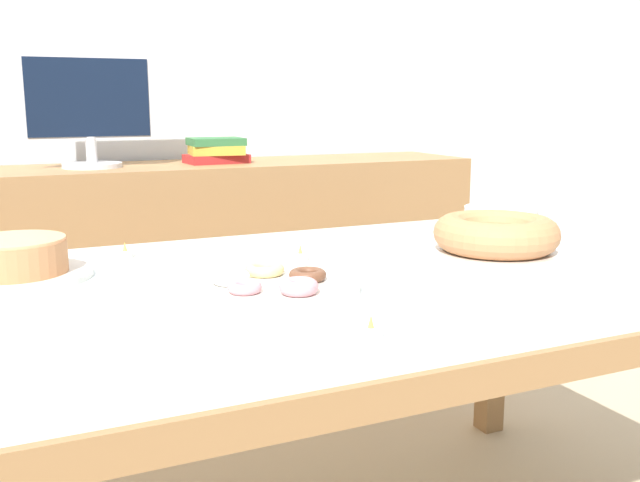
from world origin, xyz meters
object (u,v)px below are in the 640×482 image
object	(u,v)px
book_stack	(216,151)
tealight_near_front	(371,331)
tealight_right_edge	(125,253)
computer_monitor	(89,112)
cake_golden_bundt	(496,236)
cake_chocolate_round	(16,261)
pastry_platter	(271,285)
tealight_near_cakes	(300,256)
plate_stack	(500,217)

from	to	relation	value
book_stack	tealight_near_front	xyz separation A→B (m)	(-0.24, -1.62, -0.17)
book_stack	tealight_right_edge	world-z (taller)	book_stack
computer_monitor	cake_golden_bundt	bearing A→B (deg)	-57.89
cake_chocolate_round	pastry_platter	size ratio (longest dim) A/B	0.87
book_stack	tealight_near_cakes	world-z (taller)	book_stack
cake_chocolate_round	cake_golden_bundt	size ratio (longest dim) A/B	1.02
computer_monitor	tealight_right_edge	xyz separation A→B (m)	(-0.04, -0.87, -0.32)
pastry_platter	computer_monitor	bearing A→B (deg)	97.21
book_stack	plate_stack	bearing A→B (deg)	-57.34
cake_chocolate_round	plate_stack	distance (m)	1.31
cake_golden_bundt	tealight_near_cakes	world-z (taller)	cake_golden_bundt
tealight_near_front	tealight_near_cakes	bearing A→B (deg)	78.12
computer_monitor	cake_golden_bundt	size ratio (longest dim) A/B	1.43
computer_monitor	tealight_right_edge	world-z (taller)	computer_monitor
computer_monitor	pastry_platter	xyz separation A→B (m)	(0.16, -1.29, -0.32)
tealight_near_cakes	computer_monitor	bearing A→B (deg)	106.83
plate_stack	cake_golden_bundt	bearing A→B (deg)	-130.20
plate_stack	tealight_right_edge	size ratio (longest dim) A/B	5.25
computer_monitor	pastry_platter	world-z (taller)	computer_monitor
book_stack	plate_stack	xyz separation A→B (m)	(0.58, -0.91, -0.15)
computer_monitor	tealight_right_edge	bearing A→B (deg)	-92.88
book_stack	plate_stack	distance (m)	1.09
tealight_near_cakes	book_stack	bearing A→B (deg)	83.65
cake_golden_bundt	plate_stack	bearing A→B (deg)	49.80
cake_chocolate_round	tealight_near_front	distance (m)	0.80
cake_golden_bundt	pastry_platter	bearing A→B (deg)	-172.77
cake_chocolate_round	cake_golden_bundt	world-z (taller)	cake_golden_bundt
tealight_near_front	tealight_right_edge	xyz separation A→B (m)	(-0.25, 0.75, 0.00)
book_stack	tealight_near_front	bearing A→B (deg)	-98.26
cake_chocolate_round	pastry_platter	bearing A→B (deg)	-34.90
book_stack	pastry_platter	size ratio (longest dim) A/B	0.65
tealight_near_front	tealight_near_cakes	world-z (taller)	same
tealight_near_front	tealight_near_cakes	size ratio (longest dim) A/B	1.00
book_stack	cake_chocolate_round	world-z (taller)	book_stack
tealight_near_front	tealight_right_edge	world-z (taller)	same
computer_monitor	plate_stack	bearing A→B (deg)	-41.58
tealight_right_edge	tealight_near_cakes	world-z (taller)	same
pastry_platter	tealight_near_cakes	size ratio (longest dim) A/B	8.71
tealight_near_cakes	plate_stack	bearing A→B (deg)	12.55
book_stack	cake_golden_bundt	xyz separation A→B (m)	(0.32, -1.22, -0.14)
cake_golden_bundt	tealight_near_cakes	size ratio (longest dim) A/B	7.44
computer_monitor	tealight_near_front	bearing A→B (deg)	-82.77
tealight_near_front	tealight_right_edge	bearing A→B (deg)	108.35
book_stack	tealight_right_edge	distance (m)	1.01
cake_chocolate_round	tealight_near_cakes	bearing A→B (deg)	-7.85
cake_golden_bundt	plate_stack	size ratio (longest dim) A/B	1.42
tealight_right_edge	computer_monitor	bearing A→B (deg)	87.12
computer_monitor	cake_chocolate_round	distance (m)	1.06
plate_stack	tealight_right_edge	xyz separation A→B (m)	(-1.07, 0.04, -0.02)
computer_monitor	pastry_platter	bearing A→B (deg)	-82.79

